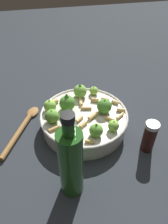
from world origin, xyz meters
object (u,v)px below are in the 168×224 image
olive_oil_bottle (71,163)px  wooden_spoon (23,127)px  cooking_pan (83,118)px  pepper_shaker (149,137)px

olive_oil_bottle → wooden_spoon: size_ratio=1.13×
cooking_pan → wooden_spoon: (-0.03, -0.19, -0.03)m
olive_oil_bottle → wooden_spoon: bearing=-152.2°
pepper_shaker → wooden_spoon: (-0.15, -0.35, -0.04)m
pepper_shaker → olive_oil_bottle: olive_oil_bottle is taller
wooden_spoon → olive_oil_bottle: bearing=27.8°
pepper_shaker → olive_oil_bottle: (0.08, -0.23, 0.05)m
cooking_pan → olive_oil_bottle: bearing=-18.7°
pepper_shaker → wooden_spoon: pepper_shaker is taller
cooking_pan → pepper_shaker: (0.12, 0.16, 0.01)m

